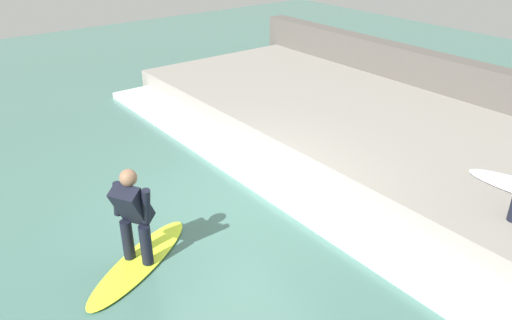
% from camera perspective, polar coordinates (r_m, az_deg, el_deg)
% --- Properties ---
extents(ground_plane, '(28.00, 28.00, 0.00)m').
position_cam_1_polar(ground_plane, '(7.66, -2.29, -5.47)').
color(ground_plane, '#426B60').
extents(concrete_ledge, '(4.40, 12.31, 0.44)m').
position_cam_1_polar(concrete_ledge, '(9.87, 15.28, 2.72)').
color(concrete_ledge, gray).
rests_on(concrete_ledge, ground_plane).
extents(back_wall, '(0.50, 12.92, 1.21)m').
position_cam_1_polar(back_wall, '(11.68, 23.07, 7.29)').
color(back_wall, '#544F49').
rests_on(back_wall, ground_plane).
extents(wave_foam_crest, '(0.94, 11.69, 0.13)m').
position_cam_1_polar(wave_foam_crest, '(8.15, 3.35, -2.84)').
color(wave_foam_crest, silver).
rests_on(wave_foam_crest, ground_plane).
extents(surfboard_riding, '(1.97, 1.41, 0.06)m').
position_cam_1_polar(surfboard_riding, '(6.71, -13.19, -11.24)').
color(surfboard_riding, '#BFE02D').
rests_on(surfboard_riding, ground_plane).
extents(surfer_riding, '(0.55, 0.56, 1.31)m').
position_cam_1_polar(surfer_riding, '(6.29, -13.89, -5.82)').
color(surfer_riding, black).
rests_on(surfer_riding, surfboard_riding).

